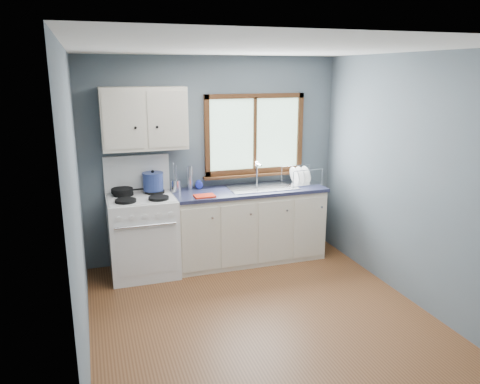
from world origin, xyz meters
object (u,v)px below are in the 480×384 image
object	(u,v)px
sink	(262,192)
thermos	(190,178)
gas_range	(143,233)
dish_rack	(301,179)
skillet	(122,191)
base_cabinets	(248,228)
stockpot	(153,181)
utensil_crock	(176,186)

from	to	relation	value
sink	thermos	distance (m)	0.91
gas_range	thermos	xyz separation A→B (m)	(0.62, 0.21, 0.57)
sink	dish_rack	size ratio (longest dim) A/B	1.84
sink	skillet	distance (m)	1.68
base_cabinets	sink	size ratio (longest dim) A/B	2.20
gas_range	dish_rack	world-z (taller)	gas_range
thermos	dish_rack	xyz separation A→B (m)	(1.41, -0.14, -0.08)
stockpot	thermos	xyz separation A→B (m)	(0.45, 0.05, -0.00)
gas_range	stockpot	distance (m)	0.62
base_cabinets	stockpot	xyz separation A→B (m)	(-1.14, 0.14, 0.66)
gas_range	base_cabinets	world-z (taller)	gas_range
skillet	gas_range	bearing A→B (deg)	-39.43
base_cabinets	sink	world-z (taller)	sink
gas_range	utensil_crock	size ratio (longest dim) A/B	3.77
utensil_crock	skillet	bearing A→B (deg)	-179.66
stockpot	utensil_crock	bearing A→B (deg)	0.36
gas_range	thermos	bearing A→B (deg)	18.55
sink	skillet	xyz separation A→B (m)	(-1.67, 0.14, 0.13)
sink	thermos	size ratio (longest dim) A/B	2.91
stockpot	utensil_crock	distance (m)	0.28
skillet	utensil_crock	bearing A→B (deg)	0.71
utensil_crock	base_cabinets	bearing A→B (deg)	-9.25
base_cabinets	thermos	world-z (taller)	thermos
utensil_crock	gas_range	bearing A→B (deg)	-159.80
base_cabinets	thermos	bearing A→B (deg)	164.70
thermos	skillet	bearing A→B (deg)	-176.42
skillet	utensil_crock	xyz separation A→B (m)	(0.62, 0.00, 0.01)
dish_rack	base_cabinets	bearing A→B (deg)	179.33
stockpot	dish_rack	xyz separation A→B (m)	(1.86, -0.09, -0.09)
base_cabinets	thermos	xyz separation A→B (m)	(-0.69, 0.19, 0.65)
base_cabinets	stockpot	bearing A→B (deg)	172.99
sink	skillet	size ratio (longest dim) A/B	2.27
stockpot	utensil_crock	world-z (taller)	utensil_crock
thermos	dish_rack	size ratio (longest dim) A/B	0.63
sink	stockpot	bearing A→B (deg)	173.92
skillet	dish_rack	world-z (taller)	dish_rack
skillet	thermos	xyz separation A→B (m)	(0.80, 0.05, 0.08)
utensil_crock	dish_rack	distance (m)	1.60
utensil_crock	thermos	xyz separation A→B (m)	(0.18, 0.05, 0.07)
base_cabinets	sink	xyz separation A→B (m)	(0.18, -0.00, 0.45)
sink	dish_rack	bearing A→B (deg)	4.98
gas_range	skillet	bearing A→B (deg)	140.20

